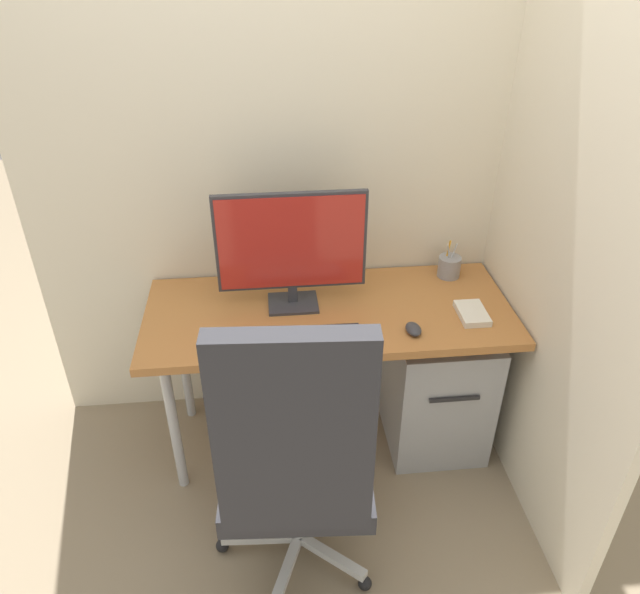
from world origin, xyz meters
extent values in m
plane|color=gray|center=(0.00, 0.00, 0.00)|extent=(8.00, 8.00, 0.00)
cube|color=beige|center=(0.00, 0.34, 1.40)|extent=(2.42, 0.04, 2.80)
cube|color=beige|center=(0.76, -0.13, 1.40)|extent=(0.04, 1.56, 2.80)
cube|color=#B27038|center=(0.00, 0.00, 0.68)|extent=(1.46, 0.61, 0.03)
cylinder|color=#B2B5BA|center=(-0.64, -0.21, 0.33)|extent=(0.04, 0.04, 0.67)
cylinder|color=#B2B5BA|center=(0.64, -0.21, 0.33)|extent=(0.04, 0.04, 0.67)
cylinder|color=#B2B5BA|center=(-0.64, 0.21, 0.33)|extent=(0.04, 0.04, 0.67)
cylinder|color=#B2B5BA|center=(0.64, 0.21, 0.33)|extent=(0.04, 0.04, 0.67)
sphere|color=black|center=(-0.46, -0.55, 0.03)|extent=(0.05, 0.05, 0.05)
cube|color=silver|center=(-0.32, -0.56, 0.07)|extent=(0.29, 0.06, 0.03)
cube|color=silver|center=(-0.23, -0.70, 0.07)|extent=(0.14, 0.28, 0.03)
sphere|color=black|center=(0.05, -0.75, 0.03)|extent=(0.05, 0.05, 0.05)
cube|color=silver|center=(-0.06, -0.66, 0.07)|extent=(0.24, 0.21, 0.03)
sphere|color=black|center=(0.07, -0.41, 0.03)|extent=(0.05, 0.05, 0.05)
cube|color=silver|center=(-0.05, -0.49, 0.07)|extent=(0.26, 0.18, 0.03)
sphere|color=black|center=(-0.25, -0.29, 0.03)|extent=(0.05, 0.05, 0.05)
cube|color=silver|center=(-0.21, -0.43, 0.07)|extent=(0.11, 0.29, 0.03)
cylinder|color=silver|center=(-0.17, -0.57, 0.24)|extent=(0.04, 0.04, 0.32)
cube|color=#2D2D33|center=(-0.17, -0.57, 0.44)|extent=(0.52, 0.51, 0.08)
cube|color=#2D2D33|center=(-0.19, -0.81, 0.83)|extent=(0.45, 0.10, 0.70)
cube|color=#9EA0A5|center=(0.47, 0.00, 0.30)|extent=(0.41, 0.52, 0.60)
cube|color=#262628|center=(0.47, -0.27, 0.42)|extent=(0.20, 0.01, 0.02)
cube|color=#333338|center=(-0.14, 0.05, 0.71)|extent=(0.20, 0.16, 0.01)
cube|color=#333338|center=(-0.14, 0.06, 0.75)|extent=(0.04, 0.02, 0.08)
cube|color=#333338|center=(-0.14, 0.06, 0.98)|extent=(0.58, 0.02, 0.40)
cube|color=#B2261E|center=(-0.14, 0.05, 0.98)|extent=(0.56, 0.01, 0.38)
cube|color=black|center=(-0.12, -0.19, 0.71)|extent=(0.43, 0.13, 0.02)
cube|color=gray|center=(-0.12, -0.19, 0.72)|extent=(0.40, 0.10, 0.00)
ellipsoid|color=#333338|center=(0.30, -0.19, 0.72)|extent=(0.06, 0.09, 0.03)
cylinder|color=gray|center=(0.55, 0.21, 0.75)|extent=(0.10, 0.10, 0.09)
cylinder|color=#B2B5BA|center=(0.54, 0.21, 0.80)|extent=(0.03, 0.01, 0.11)
cylinder|color=#B2B5BA|center=(0.56, 0.21, 0.80)|extent=(0.03, 0.01, 0.11)
torus|color=red|center=(0.55, 0.21, 0.76)|extent=(0.03, 0.03, 0.01)
cylinder|color=orange|center=(0.54, 0.23, 0.80)|extent=(0.02, 0.01, 0.14)
cube|color=silver|center=(0.55, -0.10, 0.71)|extent=(0.11, 0.17, 0.03)
camera|label=1|loc=(-0.24, -1.97, 2.03)|focal=33.62mm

